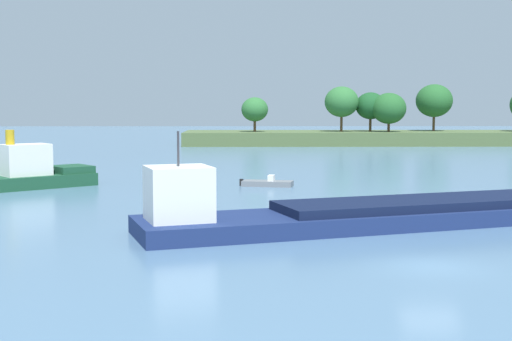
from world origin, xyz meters
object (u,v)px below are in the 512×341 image
object	(u,v)px
fishing_skiff	(267,183)
tugboat	(32,173)
small_motorboat	(26,167)
channel_buoy_red	(150,203)
cargo_barge	(478,207)

from	to	relation	value
fishing_skiff	tugboat	bearing A→B (deg)	-177.42
fishing_skiff	small_motorboat	bearing A→B (deg)	147.94
channel_buoy_red	small_motorboat	bearing A→B (deg)	118.76
cargo_barge	small_motorboat	bearing A→B (deg)	137.91
fishing_skiff	cargo_barge	world-z (taller)	cargo_barge
fishing_skiff	channel_buoy_red	xyz separation A→B (m)	(-7.83, -15.92, 0.56)
fishing_skiff	small_motorboat	xyz separation A→B (m)	(-25.24, 15.81, 0.02)
small_motorboat	channel_buoy_red	world-z (taller)	channel_buoy_red
cargo_barge	channel_buoy_red	distance (m)	20.00
fishing_skiff	tugboat	size ratio (longest dim) A/B	0.44
cargo_barge	small_motorboat	size ratio (longest dim) A/B	7.44
tugboat	channel_buoy_red	distance (m)	19.09
cargo_barge	small_motorboat	xyz separation A→B (m)	(-37.31, 33.70, -0.51)
cargo_barge	channel_buoy_red	world-z (taller)	cargo_barge
channel_buoy_red	cargo_barge	bearing A→B (deg)	-5.66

